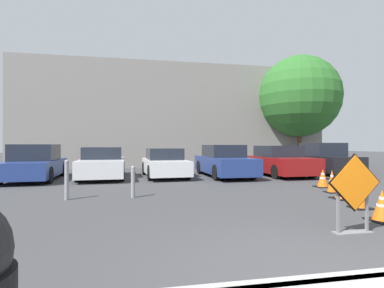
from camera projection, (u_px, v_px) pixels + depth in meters
ground_plane at (183, 179)px, 12.86m from camera, size 96.00×96.00×0.00m
curb_lip at (343, 283)px, 3.05m from camera, size 28.70×0.20×0.14m
road_closed_sign at (354, 190)px, 4.96m from camera, size 0.97×0.20×1.34m
traffic_cone_nearest at (382, 206)px, 5.79m from camera, size 0.48×0.48×0.60m
traffic_cone_second at (360, 193)px, 6.94m from camera, size 0.42×0.42×0.75m
traffic_cone_third at (343, 188)px, 8.14m from camera, size 0.53×0.53×0.64m
traffic_cone_fourth at (332, 181)px, 9.22m from camera, size 0.38×0.38×0.71m
traffic_cone_fifth at (323, 178)px, 10.40m from camera, size 0.51×0.51×0.63m
parked_car_nearest at (35, 164)px, 12.61m from camera, size 2.05×4.57×1.49m
parked_car_second at (103, 164)px, 13.26m from camera, size 1.98×4.43×1.37m
parked_car_third at (164, 164)px, 13.73m from camera, size 1.95×4.11×1.31m
parked_car_fourth at (224, 162)px, 13.95m from camera, size 1.88×4.63×1.47m
parked_car_fifth at (279, 162)px, 14.41m from camera, size 2.00×4.38×1.43m
parked_car_sixth at (323, 160)px, 15.41m from camera, size 1.90×4.18×1.57m
bollard_nearest at (133, 181)px, 8.35m from camera, size 0.12×0.12×0.89m
bollard_second at (67, 179)px, 8.02m from camera, size 0.12×0.12×1.08m
building_facade_backdrop at (174, 118)px, 21.93m from camera, size 20.81×5.00×6.91m
street_tree_behind_lot at (299, 96)px, 20.49m from camera, size 5.52×5.52×7.55m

